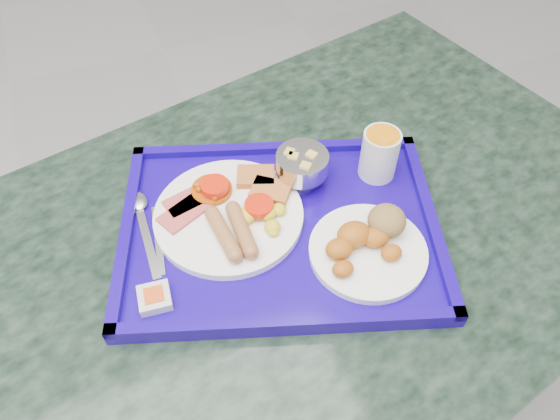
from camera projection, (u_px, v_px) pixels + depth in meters
name	position (u px, v px, depth m)	size (l,w,h in m)	color
table	(300.00, 290.00, 1.02)	(1.33, 1.04, 0.74)	slate
tray	(280.00, 229.00, 0.86)	(0.58, 0.50, 0.03)	#150285
main_plate	(232.00, 212.00, 0.86)	(0.24, 0.24, 0.04)	white
bread_plate	(369.00, 243.00, 0.81)	(0.18, 0.18, 0.06)	white
fruit_bowl	(302.00, 164.00, 0.89)	(0.09, 0.09, 0.06)	#BCBCBE
juice_cup	(380.00, 153.00, 0.90)	(0.06, 0.06, 0.09)	silver
spoon	(144.00, 212.00, 0.87)	(0.05, 0.18, 0.01)	#BCBCBE
knife	(145.00, 233.00, 0.84)	(0.01, 0.18, 0.00)	#BCBCBE
jam_packet	(155.00, 298.00, 0.76)	(0.05, 0.05, 0.02)	silver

